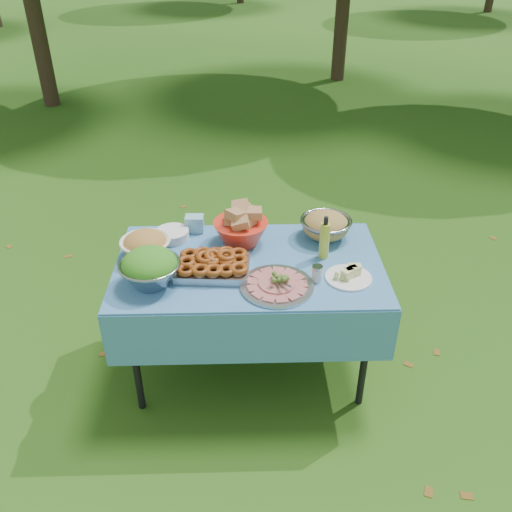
% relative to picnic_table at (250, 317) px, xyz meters
% --- Properties ---
extents(ground, '(80.00, 80.00, 0.00)m').
position_rel_picnic_table_xyz_m(ground, '(0.00, 0.00, -0.38)').
color(ground, '#163A0A').
rests_on(ground, ground).
extents(picnic_table, '(1.46, 0.86, 0.76)m').
position_rel_picnic_table_xyz_m(picnic_table, '(0.00, 0.00, 0.00)').
color(picnic_table, '#83D3FB').
rests_on(picnic_table, ground).
extents(salad_bowl, '(0.38, 0.38, 0.20)m').
position_rel_picnic_table_xyz_m(salad_bowl, '(-0.51, -0.19, 0.48)').
color(salad_bowl, '#9CA0A4').
rests_on(salad_bowl, picnic_table).
extents(pasta_bowl_white, '(0.32, 0.32, 0.15)m').
position_rel_picnic_table_xyz_m(pasta_bowl_white, '(-0.57, 0.09, 0.46)').
color(pasta_bowl_white, white).
rests_on(pasta_bowl_white, picnic_table).
extents(plate_stack, '(0.25, 0.25, 0.06)m').
position_rel_picnic_table_xyz_m(plate_stack, '(-0.45, 0.28, 0.41)').
color(plate_stack, white).
rests_on(plate_stack, picnic_table).
extents(wipes_box, '(0.11, 0.08, 0.10)m').
position_rel_picnic_table_xyz_m(wipes_box, '(-0.32, 0.37, 0.43)').
color(wipes_box, '#8CCBE1').
rests_on(wipes_box, picnic_table).
extents(sanitizer_bottle, '(0.06, 0.06, 0.17)m').
position_rel_picnic_table_xyz_m(sanitizer_bottle, '(0.00, 0.39, 0.46)').
color(sanitizer_bottle, pink).
rests_on(sanitizer_bottle, picnic_table).
extents(bread_bowl, '(0.38, 0.38, 0.21)m').
position_rel_picnic_table_xyz_m(bread_bowl, '(-0.04, 0.22, 0.49)').
color(bread_bowl, red).
rests_on(bread_bowl, picnic_table).
extents(pasta_bowl_steel, '(0.37, 0.37, 0.16)m').
position_rel_picnic_table_xyz_m(pasta_bowl_steel, '(0.45, 0.27, 0.46)').
color(pasta_bowl_steel, '#9CA0A4').
rests_on(pasta_bowl_steel, picnic_table).
extents(fried_tray, '(0.40, 0.30, 0.09)m').
position_rel_picnic_table_xyz_m(fried_tray, '(-0.19, -0.08, 0.43)').
color(fried_tray, '#A4A4A9').
rests_on(fried_tray, picnic_table).
extents(charcuterie_platter, '(0.49, 0.49, 0.09)m').
position_rel_picnic_table_xyz_m(charcuterie_platter, '(0.14, -0.23, 0.42)').
color(charcuterie_platter, '#B0B3B8').
rests_on(charcuterie_platter, picnic_table).
extents(oil_bottle, '(0.07, 0.07, 0.25)m').
position_rel_picnic_table_xyz_m(oil_bottle, '(0.41, 0.05, 0.51)').
color(oil_bottle, '#BCCB31').
rests_on(oil_bottle, picnic_table).
extents(cheese_plate, '(0.30, 0.30, 0.07)m').
position_rel_picnic_table_xyz_m(cheese_plate, '(0.52, -0.16, 0.41)').
color(cheese_plate, white).
rests_on(cheese_plate, picnic_table).
extents(shaker, '(0.07, 0.07, 0.09)m').
position_rel_picnic_table_xyz_m(shaker, '(0.35, -0.18, 0.43)').
color(shaker, silver).
rests_on(shaker, picnic_table).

